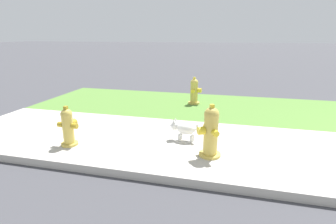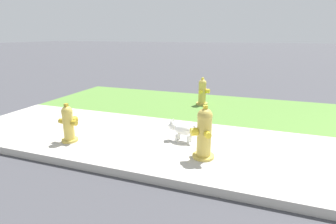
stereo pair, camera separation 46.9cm
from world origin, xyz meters
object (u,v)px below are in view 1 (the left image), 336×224
object	(u,v)px
fire_hydrant_at_driveway	(68,127)
fire_hydrant_far_end	(211,132)
fire_hydrant_near_corner	(194,91)
small_white_dog	(184,129)

from	to	relation	value
fire_hydrant_at_driveway	fire_hydrant_far_end	bearing A→B (deg)	6.31
fire_hydrant_near_corner	fire_hydrant_far_end	bearing A→B (deg)	17.16
fire_hydrant_far_end	small_white_dog	xyz separation A→B (m)	(-0.50, 0.51, -0.18)
fire_hydrant_far_end	fire_hydrant_near_corner	bearing A→B (deg)	-17.10
small_white_dog	fire_hydrant_near_corner	bearing A→B (deg)	-79.52
fire_hydrant_at_driveway	fire_hydrant_far_end	distance (m)	2.34
fire_hydrant_near_corner	fire_hydrant_far_end	distance (m)	3.20
fire_hydrant_at_driveway	fire_hydrant_near_corner	bearing A→B (deg)	66.08
fire_hydrant_near_corner	small_white_dog	size ratio (longest dim) A/B	1.44
fire_hydrant_far_end	small_white_dog	bearing A→B (deg)	14.68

